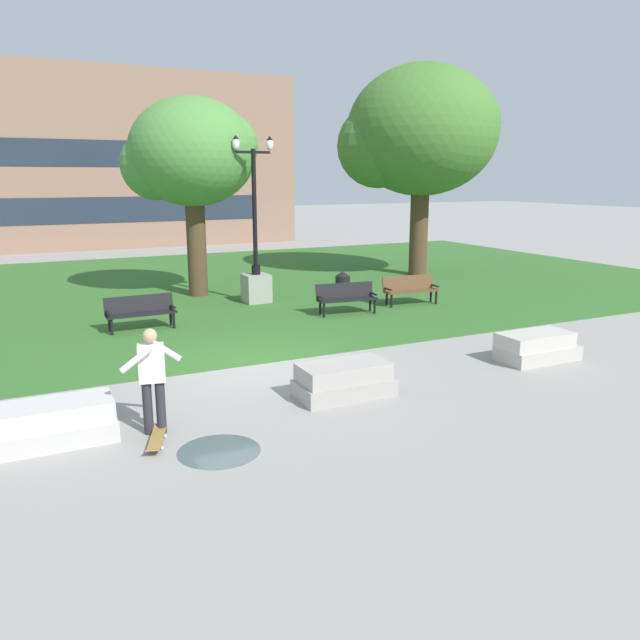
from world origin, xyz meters
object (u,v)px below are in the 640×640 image
concrete_block_left (344,380)px  person_skateboarder (152,375)px  concrete_block_center (55,423)px  park_bench_near_right (141,310)px  skateboard (157,439)px  park_bench_far_left (410,288)px  lamp_post_right (256,270)px  trash_bin (343,286)px  concrete_block_right (536,347)px  park_bench_near_left (346,296)px

concrete_block_left → person_skateboarder: (-3.49, -0.18, 0.67)m
concrete_block_left → person_skateboarder: bearing=-177.1°
concrete_block_center → park_bench_near_right: 7.20m
skateboard → park_bench_far_left: 11.88m
person_skateboarder → lamp_post_right: (5.15, 9.22, 0.09)m
trash_bin → concrete_block_right: bearing=-85.4°
skateboard → park_bench_far_left: bearing=37.1°
skateboard → park_bench_near_left: size_ratio=0.56×
skateboard → park_bench_near_left: 9.78m
park_bench_far_left → park_bench_near_right: bearing=177.7°
concrete_block_center → park_bench_far_left: park_bench_far_left is taller
concrete_block_center → person_skateboarder: size_ratio=1.05×
concrete_block_right → lamp_post_right: 9.49m
concrete_block_right → person_skateboarder: 8.45m
park_bench_near_left → park_bench_far_left: 2.50m
park_bench_far_left → person_skateboarder: bearing=-144.4°
skateboard → lamp_post_right: bearing=61.6°
park_bench_near_right → trash_bin: (6.69, 1.20, -0.04)m
concrete_block_left → skateboard: bearing=-170.1°
concrete_block_left → person_skateboarder: person_skateboarder is taller
skateboard → park_bench_near_right: 7.60m
park_bench_far_left → skateboard: bearing=-142.9°
lamp_post_right → trash_bin: bearing=-20.3°
park_bench_far_left → trash_bin: trash_bin is taller
park_bench_near_left → park_bench_near_right: size_ratio=1.02×
concrete_block_right → concrete_block_left: bearing=-178.0°
concrete_block_right → park_bench_near_left: size_ratio=0.99×
park_bench_near_left → trash_bin: 2.05m
concrete_block_left → skateboard: concrete_block_left is taller
person_skateboarder → park_bench_near_right: (1.09, 7.05, -0.43)m
concrete_block_left → park_bench_near_right: (-2.40, 6.87, 0.23)m
concrete_block_left → lamp_post_right: size_ratio=0.35×
concrete_block_left → trash_bin: (4.29, 8.07, 0.20)m
person_skateboarder → skateboard: size_ratio=1.66×
skateboard → person_skateboarder: bearing=80.2°
park_bench_near_left → lamp_post_right: 3.38m
concrete_block_left → concrete_block_right: bearing=2.0°
concrete_block_left → skateboard: size_ratio=1.75×
concrete_block_right → trash_bin: bearing=94.6°
concrete_block_center → concrete_block_left: size_ratio=1.00×
concrete_block_center → park_bench_near_right: park_bench_near_right is taller
skateboard → lamp_post_right: 11.03m
concrete_block_left → concrete_block_right: 4.92m
trash_bin → person_skateboarder: bearing=-133.4°
park_bench_near_right → person_skateboarder: bearing=-98.8°
concrete_block_right → person_skateboarder: size_ratio=1.07×
concrete_block_left → lamp_post_right: (1.66, 9.05, 0.76)m
lamp_post_right → concrete_block_right: bearing=-69.8°
park_bench_near_right → park_bench_far_left: same height
park_bench_far_left → concrete_block_left: bearing=-132.1°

